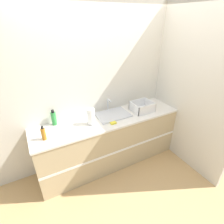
{
  "coord_description": "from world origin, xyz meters",
  "views": [
    {
      "loc": [
        -1.09,
        -1.86,
        2.31
      ],
      "look_at": [
        0.04,
        0.27,
        1.01
      ],
      "focal_mm": 28.0,
      "sensor_mm": 36.0,
      "label": 1
    }
  ],
  "objects_px": {
    "bottle_amber": "(44,134)",
    "bottle_green": "(54,118)",
    "dish_rack": "(142,108)",
    "paper_towel_roll": "(91,117)",
    "sink": "(112,114)"
  },
  "relations": [
    {
      "from": "dish_rack",
      "to": "bottle_green",
      "type": "xyz_separation_m",
      "value": [
        -1.43,
        0.26,
        0.05
      ]
    },
    {
      "from": "sink",
      "to": "bottle_green",
      "type": "distance_m",
      "value": 0.92
    },
    {
      "from": "sink",
      "to": "paper_towel_roll",
      "type": "bearing_deg",
      "value": -167.31
    },
    {
      "from": "dish_rack",
      "to": "bottle_green",
      "type": "bearing_deg",
      "value": 169.85
    },
    {
      "from": "dish_rack",
      "to": "bottle_green",
      "type": "relative_size",
      "value": 1.43
    },
    {
      "from": "paper_towel_roll",
      "to": "bottle_amber",
      "type": "height_order",
      "value": "paper_towel_roll"
    },
    {
      "from": "sink",
      "to": "dish_rack",
      "type": "xyz_separation_m",
      "value": [
        0.52,
        -0.1,
        0.04
      ]
    },
    {
      "from": "sink",
      "to": "dish_rack",
      "type": "bearing_deg",
      "value": -11.09
    },
    {
      "from": "bottle_amber",
      "to": "bottle_green",
      "type": "height_order",
      "value": "bottle_green"
    },
    {
      "from": "sink",
      "to": "bottle_green",
      "type": "bearing_deg",
      "value": 170.39
    },
    {
      "from": "sink",
      "to": "paper_towel_roll",
      "type": "height_order",
      "value": "paper_towel_roll"
    },
    {
      "from": "sink",
      "to": "bottle_amber",
      "type": "distance_m",
      "value": 1.12
    },
    {
      "from": "dish_rack",
      "to": "paper_towel_roll",
      "type": "bearing_deg",
      "value": 179.42
    },
    {
      "from": "paper_towel_roll",
      "to": "bottle_amber",
      "type": "xyz_separation_m",
      "value": [
        -0.69,
        -0.07,
        -0.04
      ]
    },
    {
      "from": "paper_towel_roll",
      "to": "bottle_amber",
      "type": "bearing_deg",
      "value": -174.58
    }
  ]
}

